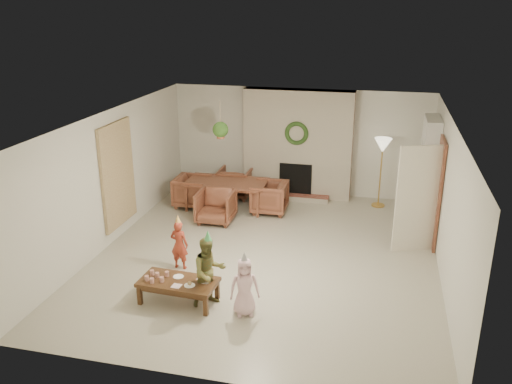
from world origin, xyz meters
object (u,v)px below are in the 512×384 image
(dining_chair_far, at_px, (235,183))
(child_plaid, at_px, (209,272))
(child_red, at_px, (179,245))
(dining_chair_near, at_px, (216,206))
(child_pink, at_px, (245,287))
(dining_chair_right, at_px, (269,197))
(coffee_table_top, at_px, (178,282))
(dining_chair_left, at_px, (193,191))
(dining_table, at_px, (226,195))

(dining_chair_far, xyz_separation_m, child_plaid, (0.90, -4.66, 0.20))
(dining_chair_far, relative_size, child_red, 0.87)
(dining_chair_near, relative_size, child_red, 0.87)
(dining_chair_far, xyz_separation_m, child_pink, (1.48, -4.80, 0.10))
(dining_chair_right, relative_size, coffee_table_top, 0.64)
(dining_chair_near, height_order, dining_chair_right, same)
(dining_chair_left, relative_size, coffee_table_top, 0.64)
(dining_chair_far, xyz_separation_m, dining_chair_left, (-0.77, -0.79, 0.00))
(dining_chair_left, bearing_deg, dining_table, -90.00)
(child_plaid, bearing_deg, child_pink, -51.26)
(dining_table, relative_size, child_pink, 1.99)
(child_plaid, bearing_deg, coffee_table_top, 148.74)
(dining_chair_right, xyz_separation_m, child_pink, (0.50, -4.03, 0.10))
(child_plaid, bearing_deg, dining_chair_near, 68.23)
(dining_chair_left, distance_m, coffee_table_top, 4.10)
(dining_chair_near, xyz_separation_m, child_pink, (1.46, -3.24, 0.10))
(dining_chair_near, xyz_separation_m, child_red, (0.01, -2.10, 0.09))
(child_red, xyz_separation_m, child_plaid, (0.86, -0.99, 0.11))
(child_pink, bearing_deg, dining_chair_right, 75.80)
(child_plaid, bearing_deg, child_red, 93.40)
(dining_chair_right, bearing_deg, dining_chair_far, -128.66)
(dining_chair_far, distance_m, child_red, 3.66)
(dining_chair_near, distance_m, coffee_table_top, 3.18)
(child_pink, bearing_deg, dining_chair_near, 93.05)
(dining_chair_left, height_order, coffee_table_top, dining_chair_left)
(dining_chair_near, bearing_deg, dining_table, 90.00)
(dining_chair_far, distance_m, dining_chair_right, 1.25)
(dining_table, bearing_deg, child_plaid, -77.85)
(dining_chair_left, xyz_separation_m, child_red, (0.80, -2.87, 0.09))
(dining_table, height_order, child_pink, child_pink)
(dining_chair_near, relative_size, dining_chair_left, 1.00)
(dining_table, height_order, child_plaid, child_plaid)
(dining_chair_far, bearing_deg, child_pink, 106.44)
(child_red, relative_size, child_pink, 0.97)
(dining_table, relative_size, dining_chair_left, 2.34)
(dining_chair_left, height_order, child_pink, child_pink)
(child_pink, bearing_deg, dining_chair_left, 98.08)
(child_red, xyz_separation_m, child_pink, (1.45, -1.14, 0.01))
(dining_chair_left, xyz_separation_m, coffee_table_top, (1.19, -3.92, -0.01))
(dining_table, distance_m, dining_chair_right, 0.98)
(dining_table, relative_size, dining_chair_near, 2.34)
(child_red, bearing_deg, dining_chair_near, -85.64)
(dining_table, bearing_deg, coffee_table_top, -84.80)
(dining_table, xyz_separation_m, dining_chair_near, (0.01, -0.78, 0.03))
(dining_chair_left, bearing_deg, dining_chair_far, -45.00)
(coffee_table_top, relative_size, child_plaid, 1.08)
(child_plaid, bearing_deg, dining_table, 65.31)
(dining_chair_near, height_order, coffee_table_top, dining_chair_near)
(dining_chair_far, relative_size, child_pink, 0.85)
(coffee_table_top, height_order, child_pink, child_pink)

